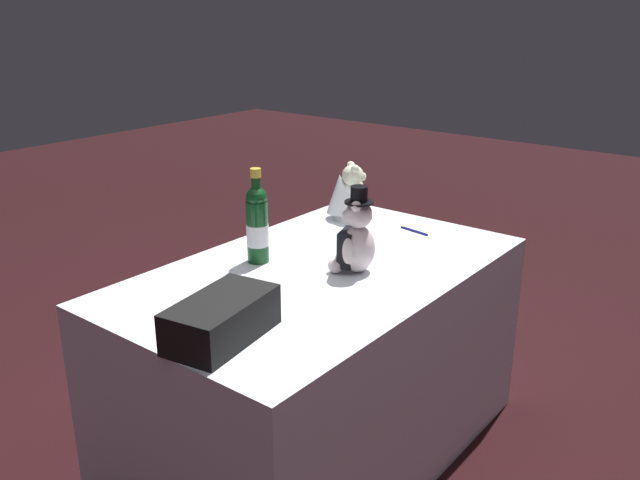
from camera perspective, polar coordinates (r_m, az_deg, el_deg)
ground_plane at (r=2.60m, az=0.00°, el=-17.22°), size 12.00×12.00×0.00m
reception_table at (r=2.40m, az=0.00°, el=-10.36°), size 1.42×0.85×0.72m
teddy_bear_groom at (r=2.19m, az=3.02°, el=0.03°), size 0.16×0.15×0.29m
teddy_bear_bride at (r=2.74m, az=2.47°, el=3.83°), size 0.22×0.21×0.23m
champagne_bottle at (r=2.27m, az=-5.36°, el=1.42°), size 0.08×0.08×0.33m
signing_pen at (r=2.62m, az=7.94°, el=0.80°), size 0.03×0.14×0.01m
gift_case_black at (r=1.78m, az=-8.36°, el=-6.67°), size 0.34×0.22×0.11m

